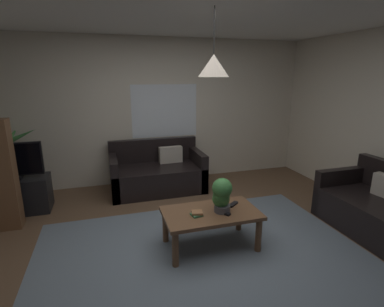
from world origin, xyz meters
TOP-DOWN VIEW (x-y plane):
  - floor at (0.00, 0.00)m, footprint 5.48×4.85m
  - rug at (0.00, -0.20)m, footprint 3.56×2.67m
  - wall_back at (0.00, 2.46)m, footprint 5.60×0.06m
  - ceiling at (0.00, 0.00)m, footprint 5.48×4.85m
  - window_pane at (0.13, 2.43)m, footprint 1.17×0.01m
  - couch_under_window at (-0.12, 1.95)m, footprint 1.53×0.83m
  - couch_right_side at (2.26, -0.26)m, footprint 0.83×1.38m
  - coffee_table at (0.15, 0.06)m, footprint 1.06×0.61m
  - book_on_table_0 at (-0.04, 0.01)m, footprint 0.13×0.13m
  - book_on_table_1 at (-0.03, 0.01)m, footprint 0.13×0.12m
  - remote_on_table_0 at (0.26, -0.04)m, footprint 0.13×0.16m
  - remote_on_table_1 at (0.45, 0.14)m, footprint 0.16×0.14m
  - potted_plant_on_table at (0.25, 0.01)m, footprint 0.22×0.25m
  - tv_stand at (-2.19, 1.68)m, footprint 0.90×0.44m
  - tv at (-2.19, 1.66)m, footprint 0.83×0.16m
  - potted_palm_corner at (-2.37, 2.15)m, footprint 0.88×0.86m
  - pendant_lamp at (0.15, 0.06)m, footprint 0.31×0.31m

SIDE VIEW (x-z plane):
  - floor at x=0.00m, z-range -0.02..0.00m
  - rug at x=0.00m, z-range 0.00..0.01m
  - tv_stand at x=-2.19m, z-range 0.00..0.50m
  - couch_under_window at x=-0.12m, z-range -0.13..0.69m
  - couch_right_side at x=2.26m, z-range -0.13..0.69m
  - coffee_table at x=0.15m, z-range 0.15..0.58m
  - book_on_table_0 at x=-0.04m, z-range 0.43..0.45m
  - remote_on_table_0 at x=0.26m, z-range 0.43..0.45m
  - remote_on_table_1 at x=0.45m, z-range 0.43..0.45m
  - book_on_table_1 at x=-0.03m, z-range 0.45..0.48m
  - potted_palm_corner at x=-2.37m, z-range -0.10..1.19m
  - potted_plant_on_table at x=0.25m, z-range 0.44..0.84m
  - tv at x=-2.19m, z-range 0.51..1.02m
  - wall_back at x=0.00m, z-range 0.00..2.53m
  - window_pane at x=0.13m, z-range 0.81..1.74m
  - pendant_lamp at x=0.15m, z-range 1.67..2.31m
  - ceiling at x=0.00m, z-range 2.53..2.55m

